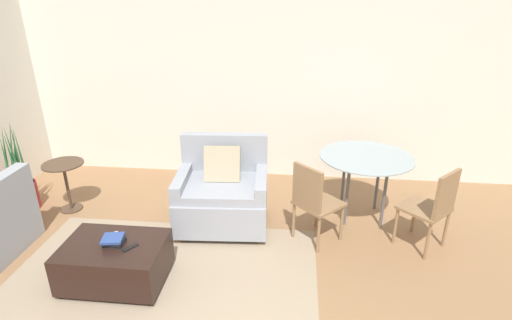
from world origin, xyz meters
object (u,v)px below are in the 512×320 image
tv_remote_primary (117,235)px  side_table (65,177)px  dining_chair_near_right (434,205)px  armchair (223,194)px  book_stack (114,241)px  tv_remote_secondary (130,247)px  dining_table (366,164)px  dining_chair_near_left (313,199)px  ottoman (115,261)px  potted_plant (21,188)px

tv_remote_primary → side_table: (-1.11, 1.08, 0.03)m
side_table → dining_chair_near_right: bearing=-5.4°
armchair → book_stack: armchair is taller
tv_remote_primary → book_stack: bearing=-77.8°
armchair → side_table: size_ratio=1.70×
tv_remote_primary → tv_remote_secondary: 0.26m
armchair → dining_table: bearing=11.6°
tv_remote_primary → dining_chair_near_left: dining_chair_near_left is taller
dining_chair_near_right → tv_remote_primary: bearing=-167.1°
tv_remote_secondary → dining_table: bearing=33.3°
dining_chair_near_left → armchair: bearing=164.9°
tv_remote_secondary → side_table: size_ratio=0.24×
ottoman → book_stack: size_ratio=4.40×
ottoman → book_stack: (0.02, 0.00, 0.22)m
armchair → side_table: armchair is taller
ottoman → dining_table: (2.39, 1.42, 0.46)m
side_table → dining_table: bearing=3.3°
armchair → potted_plant: potted_plant is taller
armchair → potted_plant: size_ratio=0.94×
side_table → tv_remote_primary: bearing=-44.0°
tv_remote_secondary → armchair: bearing=61.3°
book_stack → tv_remote_secondary: bearing=-12.8°
dining_chair_near_left → tv_remote_secondary: bearing=-152.0°
dining_chair_near_right → book_stack: bearing=-164.6°
tv_remote_primary → dining_chair_near_right: dining_chair_near_right is taller
tv_remote_secondary → potted_plant: bearing=147.3°
armchair → book_stack: (-0.78, -1.09, 0.06)m
side_table → dining_chair_near_right: (4.11, -0.39, 0.08)m
dining_table → armchair: bearing=-168.4°
potted_plant → dining_chair_near_left: (3.50, -0.36, 0.24)m
book_stack → tv_remote_secondary: book_stack is taller
tv_remote_primary → dining_table: 2.74m
armchair → side_table: 1.93m
ottoman → dining_chair_near_right: (2.99, 0.82, 0.30)m
tv_remote_primary → side_table: 1.55m
book_stack → dining_table: (2.38, 1.42, 0.24)m
ottoman → dining_table: bearing=30.7°
tv_remote_primary → dining_table: size_ratio=0.13×
tv_remote_secondary → side_table: 1.81m
potted_plant → dining_chair_near_left: bearing=-5.8°
armchair → potted_plant: bearing=178.0°
ottoman → dining_chair_near_right: dining_chair_near_right is taller
dining_chair_near_left → side_table: bearing=172.4°
tv_remote_primary → potted_plant: potted_plant is taller
armchair → tv_remote_primary: size_ratio=7.83×
side_table → dining_table: (3.52, 0.20, 0.24)m
tv_remote_primary → dining_table: dining_table is taller
book_stack → side_table: (-1.14, 1.21, -0.00)m
book_stack → dining_table: size_ratio=0.20×
dining_table → tv_remote_secondary: bearing=-146.7°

